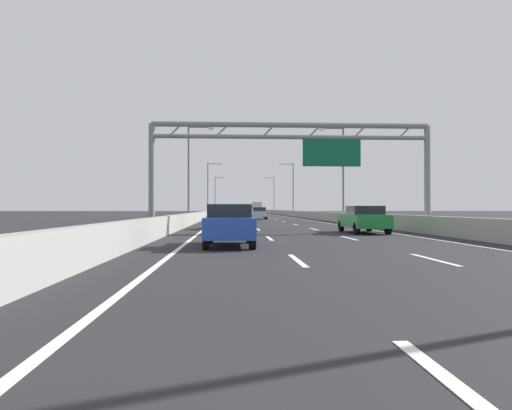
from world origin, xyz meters
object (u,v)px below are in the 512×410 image
object	(u,v)px
streetlamp_right_mid	(341,168)
streetlamp_right_far	(292,186)
sign_gantry	(297,148)
silver_car	(259,213)
streetlamp_right_distant	(273,193)
box_truck	(257,207)
streetlamp_left_distant	(216,193)
black_car	(233,217)
blue_car	(229,225)
green_car	(363,219)
orange_car	(245,210)
streetlamp_left_mid	(191,167)
streetlamp_left_far	(209,186)

from	to	relation	value
streetlamp_right_mid	streetlamp_right_far	bearing A→B (deg)	90.00
streetlamp_right_far	sign_gantry	bearing A→B (deg)	-97.00
silver_car	streetlamp_right_far	bearing A→B (deg)	74.39
streetlamp_right_distant	box_truck	distance (m)	7.49
sign_gantry	streetlamp_left_distant	world-z (taller)	streetlamp_left_distant
black_car	blue_car	xyz separation A→B (m)	(-0.15, -14.58, -0.01)
black_car	green_car	bearing A→B (deg)	-39.72
silver_car	blue_car	size ratio (longest dim) A/B	1.03
orange_car	streetlamp_left_mid	bearing A→B (deg)	-95.55
streetlamp_right_mid	silver_car	bearing A→B (deg)	122.73
sign_gantry	blue_car	bearing A→B (deg)	-110.33
streetlamp_right_distant	black_car	bearing A→B (deg)	-96.69
streetlamp_left_distant	streetlamp_right_distant	distance (m)	14.93
streetlamp_left_mid	silver_car	xyz separation A→B (m)	(7.41, 11.71, -4.64)
orange_car	black_car	world-z (taller)	black_car
streetlamp_left_distant	orange_car	distance (m)	9.09
streetlamp_right_far	streetlamp_left_distant	distance (m)	41.43
sign_gantry	streetlamp_left_distant	distance (m)	97.23
streetlamp_right_far	green_car	size ratio (longest dim) A/B	2.11
streetlamp_right_mid	streetlamp_right_far	xyz separation A→B (m)	(0.00, 38.64, 0.00)
streetlamp_right_far	silver_car	world-z (taller)	streetlamp_right_far
streetlamp_left_far	orange_car	distance (m)	41.18
silver_car	box_truck	bearing A→B (deg)	87.21
streetlamp_left_far	orange_car	size ratio (longest dim) A/B	2.05
sign_gantry	streetlamp_left_distant	size ratio (longest dim) A/B	1.73
sign_gantry	streetlamp_right_distant	distance (m)	97.18
streetlamp_right_mid	black_car	distance (m)	19.50
streetlamp_right_mid	box_truck	bearing A→B (deg)	92.84
streetlamp_left_far	streetlamp_right_distant	size ratio (longest dim) A/B	1.00
streetlamp_left_distant	blue_car	xyz separation A→B (m)	(3.90, -107.37, -4.63)
green_car	box_truck	world-z (taller)	box_truck
streetlamp_right_distant	green_car	world-z (taller)	streetlamp_right_distant
streetlamp_right_mid	streetlamp_left_distant	distance (m)	78.71
streetlamp_left_distant	blue_car	distance (m)	107.54
blue_car	sign_gantry	bearing A→B (deg)	69.67
green_car	blue_car	bearing A→B (deg)	-130.13
black_car	silver_car	bearing A→B (deg)	82.95
streetlamp_left_mid	streetlamp_left_far	bearing A→B (deg)	90.00
streetlamp_left_mid	orange_car	bearing A→B (deg)	84.45
streetlamp_right_mid	blue_car	xyz separation A→B (m)	(-11.03, -30.09, -4.63)
streetlamp_right_mid	streetlamp_right_distant	distance (m)	77.28
streetlamp_right_distant	silver_car	world-z (taller)	streetlamp_right_distant
blue_car	streetlamp_left_far	bearing A→B (deg)	93.24
orange_car	blue_car	distance (m)	108.99
streetlamp_left_far	black_car	size ratio (longest dim) A/B	2.06
streetlamp_right_far	silver_car	xyz separation A→B (m)	(-7.52, -26.93, -4.64)
black_car	streetlamp_right_far	bearing A→B (deg)	78.63
sign_gantry	streetlamp_right_far	size ratio (longest dim) A/B	1.73
streetlamp_right_distant	silver_car	size ratio (longest dim) A/B	2.25
sign_gantry	streetlamp_right_distant	xyz separation A→B (m)	(7.16, 96.91, 0.55)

